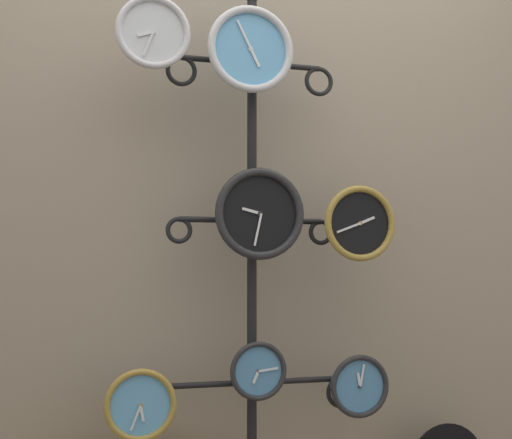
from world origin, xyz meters
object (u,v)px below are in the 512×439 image
display_stand (252,349)px  clock_bottom_center (258,371)px  clock_middle_center (261,214)px  clock_middle_right (359,223)px  clock_top_left (153,33)px  clock_bottom_left (140,405)px  clock_bottom_right (359,386)px  clock_top_center (250,50)px

display_stand → clock_bottom_center: bearing=-90.9°
clock_middle_center → clock_middle_right: 0.35m
clock_top_left → clock_bottom_left: 1.17m
clock_middle_center → clock_bottom_right: bearing=1.5°
display_stand → clock_top_left: 1.09m
clock_middle_right → clock_bottom_center: (-0.35, 0.04, -0.49)m
display_stand → clock_middle_right: 0.56m
display_stand → clock_top_center: (-0.03, -0.09, 1.00)m
clock_top_left → clock_bottom_center: (0.36, 0.03, -1.09)m
clock_middle_right → clock_bottom_right: size_ratio=1.22×
clock_top_left → clock_bottom_right: (0.71, 0.02, -1.15)m
clock_top_center → clock_bottom_left: bearing=-177.7°
clock_top_left → clock_bottom_center: 1.14m
clock_middle_center → clock_middle_right: (0.35, -0.02, -0.03)m
clock_middle_right → clock_bottom_left: clock_middle_right is taller
clock_bottom_left → clock_bottom_right: (0.74, 0.02, 0.02)m
clock_middle_center → clock_top_left: bearing=-178.2°
clock_bottom_left → clock_middle_center: bearing=1.4°
clock_middle_center → clock_bottom_left: (-0.39, -0.01, -0.60)m
clock_top_center → clock_middle_right: 0.69m
clock_middle_right → clock_bottom_right: 0.55m
display_stand → clock_bottom_left: 0.43m
clock_top_center → clock_bottom_center: bearing=26.3°
clock_middle_center → clock_bottom_center: size_ratio=1.58×
clock_top_left → clock_bottom_right: size_ratio=1.14×
clock_middle_center → clock_bottom_right: (0.35, 0.01, -0.58)m
display_stand → clock_middle_right: (0.35, -0.11, 0.42)m
clock_top_center → clock_bottom_right: size_ratio=1.40×
display_stand → clock_top_left: bearing=-164.0°
clock_middle_right → clock_bottom_right: bearing=78.7°
clock_top_left → clock_bottom_left: bearing=176.0°
clock_top_left → clock_middle_right: (0.71, -0.01, -0.60)m
clock_top_center → clock_bottom_right: (0.39, 0.00, -1.13)m
clock_middle_center → clock_bottom_left: bearing=-178.6°
clock_top_left → clock_top_center: bearing=2.8°
display_stand → clock_bottom_right: 0.39m
clock_middle_center → clock_bottom_right: size_ratio=1.43×
clock_top_center → clock_bottom_center: 1.07m
clock_middle_center → clock_bottom_right: clock_middle_center is taller
display_stand → clock_bottom_center: size_ratio=9.88×
clock_top_center → clock_bottom_center: (0.03, 0.01, -1.07)m
display_stand → clock_top_left: size_ratio=7.87×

